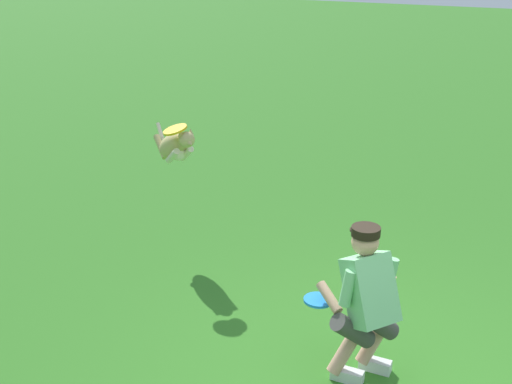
% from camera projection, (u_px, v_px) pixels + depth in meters
% --- Properties ---
extents(person, '(0.71, 0.61, 1.29)m').
position_uv_depth(person, '(366.00, 300.00, 5.07)').
color(person, silver).
rests_on(person, ground_plane).
extents(dog, '(0.86, 0.67, 0.56)m').
position_uv_depth(dog, '(175.00, 147.00, 7.17)').
color(dog, tan).
extents(frisbee_flying, '(0.32, 0.33, 0.12)m').
position_uv_depth(frisbee_flying, '(175.00, 130.00, 6.83)').
color(frisbee_flying, yellow).
extents(frisbee_held, '(0.24, 0.24, 0.03)m').
position_uv_depth(frisbee_held, '(318.00, 300.00, 5.25)').
color(frisbee_held, '#2487E9').
rests_on(frisbee_held, person).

